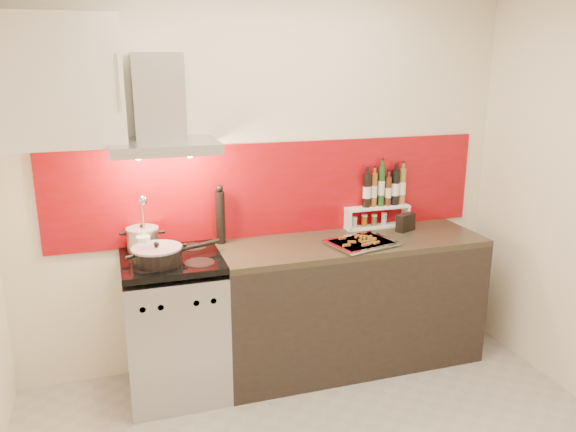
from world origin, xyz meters
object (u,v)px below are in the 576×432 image
object	(u,v)px
counter	(350,302)
pepper_mill	(220,215)
range_stove	(175,328)
stock_pot	(143,239)
saute_pan	(158,255)
baking_tray	(362,242)

from	to	relation	value
counter	pepper_mill	size ratio (longest dim) A/B	4.58
range_stove	stock_pot	world-z (taller)	stock_pot
saute_pan	range_stove	bearing A→B (deg)	46.38
counter	baking_tray	xyz separation A→B (m)	(0.02, -0.11, 0.47)
counter	saute_pan	xyz separation A→B (m)	(-1.28, -0.09, 0.51)
stock_pot	baking_tray	size ratio (longest dim) A/B	0.41
stock_pot	baking_tray	world-z (taller)	stock_pot
range_stove	baking_tray	xyz separation A→B (m)	(1.22, -0.10, 0.47)
stock_pot	saute_pan	world-z (taller)	stock_pot
range_stove	baking_tray	distance (m)	1.31
range_stove	pepper_mill	distance (m)	0.77
stock_pot	saute_pan	xyz separation A→B (m)	(0.07, -0.27, -0.02)
stock_pot	saute_pan	bearing A→B (deg)	-75.58
counter	pepper_mill	bearing A→B (deg)	166.20
baking_tray	stock_pot	bearing A→B (deg)	168.17
pepper_mill	stock_pot	bearing A→B (deg)	-176.58
pepper_mill	baking_tray	xyz separation A→B (m)	(0.87, -0.32, -0.17)
counter	saute_pan	bearing A→B (deg)	-175.97
stock_pot	pepper_mill	size ratio (longest dim) A/B	0.51
counter	baking_tray	distance (m)	0.48
saute_pan	pepper_mill	distance (m)	0.54
range_stove	baking_tray	bearing A→B (deg)	-4.84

